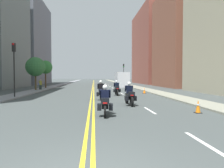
{
  "coord_description": "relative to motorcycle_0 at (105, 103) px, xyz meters",
  "views": [
    {
      "loc": [
        0.15,
        -3.77,
        1.98
      ],
      "look_at": [
        1.57,
        12.36,
        1.4
      ],
      "focal_mm": 33.04,
      "sensor_mm": 36.0,
      "label": 1
    }
  ],
  "objects": [
    {
      "name": "centreline_yellow_inner",
      "position": [
        -0.83,
        41.31,
        -0.65
      ],
      "size": [
        0.12,
        132.0,
        0.01
      ],
      "primitive_type": "cube",
      "color": "yellow",
      "rests_on": "ground"
    },
    {
      "name": "motorcycle_1",
      "position": [
        1.89,
        3.62,
        0.0
      ],
      "size": [
        0.78,
        2.29,
        1.63
      ],
      "rotation": [
        0.0,
        0.0,
        0.04
      ],
      "color": "black",
      "rests_on": "ground"
    },
    {
      "name": "ground_plane",
      "position": [
        -0.71,
        41.31,
        -0.65
      ],
      "size": [
        264.0,
        264.0,
        0.0
      ],
      "primitive_type": "plane",
      "color": "#3E4444"
    },
    {
      "name": "traffic_cone_0",
      "position": [
        5.09,
        0.24,
        -0.29
      ],
      "size": [
        0.33,
        0.33,
        0.73
      ],
      "color": "black",
      "rests_on": "ground"
    },
    {
      "name": "street_tree_1",
      "position": [
        -8.7,
        25.13,
        2.9
      ],
      "size": [
        2.26,
        2.26,
        4.72
      ],
      "color": "#4F3C25",
      "rests_on": "ground"
    },
    {
      "name": "motorcycle_0",
      "position": [
        0.0,
        0.0,
        0.0
      ],
      "size": [
        0.78,
        2.18,
        1.58
      ],
      "rotation": [
        0.0,
        0.0,
        -0.06
      ],
      "color": "black",
      "rests_on": "ground"
    },
    {
      "name": "building_right_1",
      "position": [
        16.36,
        28.17,
        8.38
      ],
      "size": [
        7.98,
        13.36,
        18.08
      ],
      "color": "brown",
      "rests_on": "ground"
    },
    {
      "name": "building_left_2",
      "position": [
        -17.08,
        46.17,
        10.26
      ],
      "size": [
        6.56,
        18.94,
        21.82
      ],
      "color": "slate",
      "rests_on": "ground"
    },
    {
      "name": "traffic_light_near",
      "position": [
        -7.93,
        9.36,
        2.84
      ],
      "size": [
        0.28,
        0.38,
        5.09
      ],
      "color": "black",
      "rests_on": "ground"
    },
    {
      "name": "sidewalk_left",
      "position": [
        -8.6,
        41.31,
        -0.59
      ],
      "size": [
        2.14,
        144.0,
        0.12
      ],
      "primitive_type": "cube",
      "color": "gray",
      "rests_on": "ground"
    },
    {
      "name": "centreline_yellow_outer",
      "position": [
        -0.59,
        41.31,
        -0.65
      ],
      "size": [
        0.12,
        132.0,
        0.01
      ],
      "primitive_type": "cube",
      "color": "yellow",
      "rests_on": "ground"
    },
    {
      "name": "pedestrian_1",
      "position": [
        -8.33,
        20.25,
        0.18
      ],
      "size": [
        0.49,
        0.39,
        1.61
      ],
      "rotation": [
        0.0,
        0.0,
        3.7
      ],
      "color": "#202D2C",
      "rests_on": "ground"
    },
    {
      "name": "traffic_light_far",
      "position": [
        6.5,
        38.28,
        2.79
      ],
      "size": [
        0.28,
        0.38,
        5.03
      ],
      "color": "black",
      "rests_on": "ground"
    },
    {
      "name": "traffic_cone_1",
      "position": [
        5.34,
        13.26,
        -0.3
      ],
      "size": [
        0.38,
        0.38,
        0.72
      ],
      "color": "black",
      "rests_on": "ground"
    },
    {
      "name": "building_right_2",
      "position": [
        17.22,
        48.57,
        9.86
      ],
      "size": [
        9.71,
        21.79,
        21.03
      ],
      "color": "brown",
      "rests_on": "ground"
    },
    {
      "name": "street_tree_0",
      "position": [
        -8.78,
        19.41,
        2.71
      ],
      "size": [
        2.7,
        2.7,
        4.73
      ],
      "color": "#473B23",
      "rests_on": "ground"
    },
    {
      "name": "motorcycle_2",
      "position": [
        0.02,
        7.16,
        0.02
      ],
      "size": [
        0.76,
        2.13,
        1.67
      ],
      "rotation": [
        0.0,
        0.0,
        0.0
      ],
      "color": "black",
      "rests_on": "ground"
    },
    {
      "name": "sidewalk_right",
      "position": [
        7.17,
        41.31,
        -0.59
      ],
      "size": [
        2.14,
        144.0,
        0.12
      ],
      "primitive_type": "cube",
      "color": "gray",
      "rests_on": "ground"
    },
    {
      "name": "motorcycle_3",
      "position": [
        1.85,
        11.37,
        -0.01
      ],
      "size": [
        0.76,
        2.3,
        1.59
      ],
      "rotation": [
        0.0,
        0.0,
        0.0
      ],
      "color": "black",
      "rests_on": "ground"
    },
    {
      "name": "lane_dashes_white",
      "position": [
        2.69,
        22.31,
        -0.65
      ],
      "size": [
        0.14,
        56.4,
        0.01
      ],
      "color": "silver",
      "rests_on": "ground"
    },
    {
      "name": "parked_truck",
      "position": [
        4.7,
        28.76,
        0.62
      ],
      "size": [
        2.2,
        6.5,
        2.8
      ],
      "color": "silver",
      "rests_on": "ground"
    }
  ]
}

